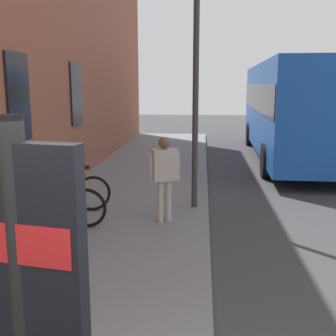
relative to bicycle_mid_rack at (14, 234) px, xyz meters
The scene contains 10 objects.
ground 4.54m from the bicycle_mid_rack, 58.28° to the right, with size 60.00×60.00×0.00m, color #38383A.
sidewalk_pavement 4.53m from the bicycle_mid_rack, 13.97° to the right, with size 24.00×3.50×0.12m, color slate.
bicycle_mid_rack is the anchor object (origin of this frame).
bicycle_under_window 0.68m from the bicycle_mid_rack, ahead, with size 0.48×1.77×0.97m.
bicycle_end_of_row 1.50m from the bicycle_mid_rack, ahead, with size 0.48×1.77×0.97m.
bicycle_leaning_wall 2.34m from the bicycle_mid_rack, ahead, with size 0.67×1.70×0.97m.
transit_info_sign 4.66m from the bicycle_mid_rack, 153.86° to the right, with size 0.18×0.56×2.40m.
city_bus 11.49m from the bicycle_mid_rack, 30.79° to the right, with size 10.58×2.92×3.35m.
pedestrian_crossing_street 2.86m from the bicycle_mid_rack, 45.68° to the right, with size 0.39×0.56×1.59m.
street_lamp 4.78m from the bicycle_mid_rack, 40.54° to the right, with size 0.28×0.28×5.34m.
Camera 1 is at (-1.90, 0.15, 2.62)m, focal length 44.71 mm.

